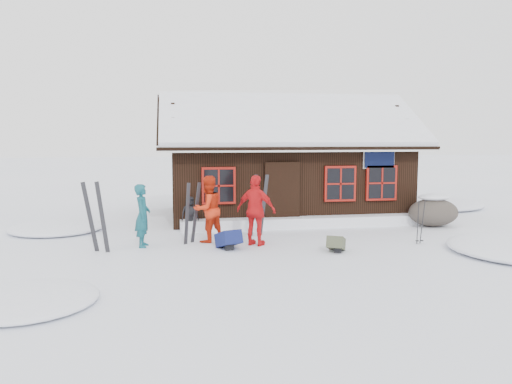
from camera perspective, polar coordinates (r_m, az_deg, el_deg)
ground at (r=13.33m, az=1.49°, el=-5.99°), size 120.00×120.00×0.00m
mountain_hut at (r=18.25m, az=3.12°, el=2.34°), size 8.90×6.09×4.42m
snow_drift at (r=15.79m, az=5.27°, el=-3.43°), size 7.60×0.60×0.35m
snow_mounds at (r=15.49m, az=6.18°, el=-4.29°), size 20.60×13.20×0.48m
skier_teal at (r=13.23m, az=-12.84°, el=-2.64°), size 0.44×0.63×1.64m
skier_orange_left at (r=13.55m, az=-5.52°, el=-1.95°), size 1.10×1.04×1.80m
skier_orange_right at (r=13.03m, az=0.01°, el=-2.13°), size 1.16×0.99×1.86m
skier_crouched at (r=15.17m, az=-7.56°, el=-2.49°), size 0.56×0.40×1.07m
boulder at (r=16.88m, az=19.60°, el=-2.10°), size 1.61×1.21×0.94m
ski_pair_left at (r=13.49m, az=-7.39°, el=-2.48°), size 0.50×0.32×1.68m
ski_pair_mid at (r=12.94m, az=-17.79°, el=-2.82°), size 0.66×0.21×1.81m
ski_pair_right at (r=14.41m, az=0.29°, el=-1.59°), size 0.59×0.13×1.82m
ski_poles at (r=14.00m, az=18.25°, el=-3.38°), size 0.21×0.11×1.20m
backpack_blue at (r=12.78m, az=-3.15°, el=-5.73°), size 0.67×0.77×0.35m
backpack_olive at (r=12.62m, az=9.13°, el=-6.11°), size 0.61×0.66×0.29m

